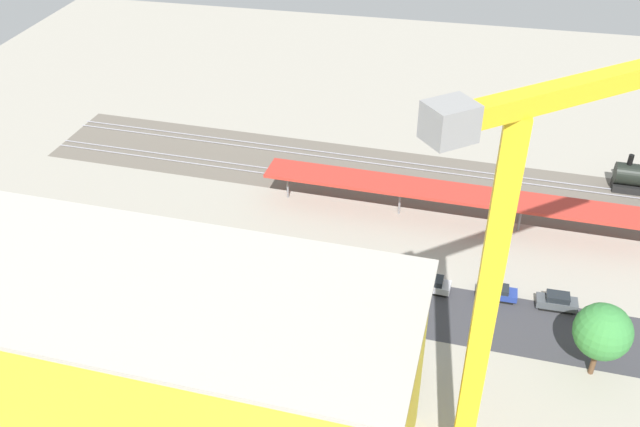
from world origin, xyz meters
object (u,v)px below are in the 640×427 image
parked_car_6 (195,250)px  street_tree_2 (96,255)px  box_truck_0 (360,349)px  box_truck_1 (369,339)px  parked_car_7 (143,244)px  parked_car_4 (313,266)px  street_tree_0 (603,332)px  parked_car_0 (557,302)px  tower_crane (512,294)px  street_tree_1 (369,297)px  parked_car_1 (497,293)px  parked_car_3 (365,279)px  parked_car_5 (246,260)px  construction_building (160,371)px  traffic_light (285,285)px  parked_car_2 (432,285)px  platform_canopy_near (461,194)px

parked_car_6 → street_tree_2: size_ratio=0.51×
box_truck_0 → box_truck_1: 1.75m
parked_car_6 → parked_car_7: 6.51m
parked_car_4 → parked_car_7: bearing=0.5°
parked_car_6 → street_tree_0: bearing=167.8°
parked_car_0 → street_tree_2: street_tree_2 is taller
tower_crane → street_tree_1: bearing=-56.5°
parked_car_1 → parked_car_4: parked_car_4 is taller
parked_car_3 → parked_car_5: bearing=-1.6°
street_tree_0 → parked_car_3: bearing=-20.0°
parked_car_5 → parked_car_6: size_ratio=1.15×
box_truck_1 → parked_car_1: bearing=-137.8°
construction_building → street_tree_0: construction_building is taller
parked_car_3 → parked_car_7: 27.02m
box_truck_1 → traffic_light: traffic_light is taller
parked_car_1 → box_truck_1: size_ratio=0.43×
parked_car_7 → traffic_light: 21.63m
construction_building → tower_crane: size_ratio=1.11×
parked_car_4 → tower_crane: (-18.97, 25.64, 20.64)m
street_tree_0 → parked_car_5: bearing=-13.4°
parked_car_4 → parked_car_6: parked_car_4 is taller
parked_car_5 → construction_building: size_ratio=0.12×
parked_car_3 → box_truck_1: bearing=101.2°
parked_car_2 → platform_canopy_near: bearing=-98.1°
street_tree_2 → traffic_light: bearing=179.7°
platform_canopy_near → box_truck_1: 26.29m
parked_car_0 → street_tree_1: street_tree_1 is taller
parked_car_3 → construction_building: bearing=62.5°
parked_car_0 → street_tree_0: size_ratio=0.53×
box_truck_0 → platform_canopy_near: bearing=-106.7°
parked_car_2 → box_truck_1: 12.22m
street_tree_0 → parked_car_6: bearing=-12.2°
parked_car_7 → street_tree_0: (-50.45, 9.30, 4.60)m
construction_building → street_tree_0: size_ratio=4.98×
box_truck_0 → street_tree_0: 22.61m
parked_car_2 → parked_car_6: parked_car_2 is taller
parked_car_3 → tower_crane: tower_crane is taller
box_truck_0 → construction_building: bearing=41.8°
parked_car_7 → street_tree_1: size_ratio=0.57×
parked_car_4 → street_tree_1: street_tree_1 is taller
parked_car_6 → box_truck_0: bearing=149.3°
construction_building → traffic_light: bearing=-105.2°
construction_building → tower_crane: bearing=-177.3°
parked_car_5 → tower_crane: tower_crane is taller
parked_car_6 → construction_building: construction_building is taller
parked_car_7 → traffic_light: bearing=157.8°
parked_car_3 → street_tree_0: (-23.44, 8.53, 4.61)m
platform_canopy_near → parked_car_0: (-11.28, 14.28, -3.33)m
platform_canopy_near → street_tree_2: bearing=30.2°
parked_car_7 → parked_car_3: bearing=178.4°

